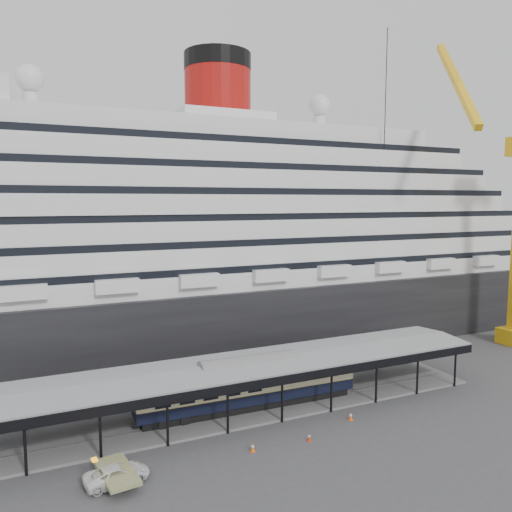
% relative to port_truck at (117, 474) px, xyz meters
% --- Properties ---
extents(ground, '(200.00, 200.00, 0.00)m').
position_rel_port_truck_xyz_m(ground, '(13.79, 3.24, -0.70)').
color(ground, '#3C3C3E').
rests_on(ground, ground).
extents(cruise_ship, '(130.00, 30.00, 43.90)m').
position_rel_port_truck_xyz_m(cruise_ship, '(13.84, 35.24, 17.65)').
color(cruise_ship, black).
rests_on(cruise_ship, ground).
extents(platform_canopy, '(56.00, 9.18, 5.30)m').
position_rel_port_truck_xyz_m(platform_canopy, '(13.79, 8.24, 1.66)').
color(platform_canopy, slate).
rests_on(platform_canopy, ground).
extents(port_truck, '(5.27, 2.90, 1.40)m').
position_rel_port_truck_xyz_m(port_truck, '(0.00, 0.00, 0.00)').
color(port_truck, white).
rests_on(port_truck, ground).
extents(pullman_carriage, '(23.92, 3.72, 23.42)m').
position_rel_port_truck_xyz_m(pullman_carriage, '(14.91, 8.24, 2.13)').
color(pullman_carriage, black).
rests_on(pullman_carriage, ground).
extents(traffic_cone_left, '(0.51, 0.51, 0.79)m').
position_rel_port_truck_xyz_m(traffic_cone_left, '(11.63, 0.03, -0.31)').
color(traffic_cone_left, '#F35C0D').
rests_on(traffic_cone_left, ground).
extents(traffic_cone_mid, '(0.44, 0.44, 0.73)m').
position_rel_port_truck_xyz_m(traffic_cone_mid, '(17.14, -0.34, -0.34)').
color(traffic_cone_mid, red).
rests_on(traffic_cone_mid, ground).
extents(traffic_cone_right, '(0.54, 0.54, 0.84)m').
position_rel_port_truck_xyz_m(traffic_cone_right, '(23.16, 1.67, -0.28)').
color(traffic_cone_right, '#EE570D').
rests_on(traffic_cone_right, ground).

